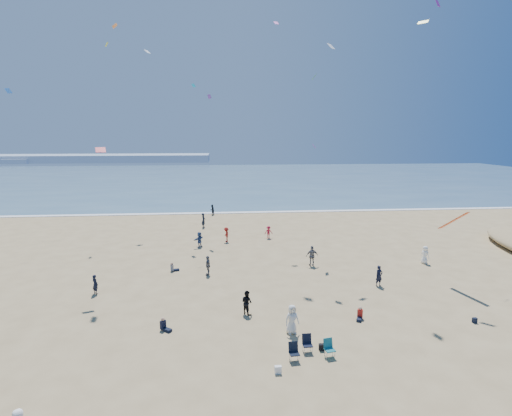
{
  "coord_description": "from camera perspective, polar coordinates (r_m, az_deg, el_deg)",
  "views": [
    {
      "loc": [
        -0.2,
        -16.09,
        11.99
      ],
      "look_at": [
        2.0,
        8.0,
        7.54
      ],
      "focal_mm": 28.0,
      "sensor_mm": 36.0,
      "label": 1
    }
  ],
  "objects": [
    {
      "name": "headland_far",
      "position": [
        195.74,
        -23.17,
        6.54
      ],
      "size": [
        110.0,
        20.0,
        3.2
      ],
      "primitive_type": "cube",
      "color": "#7A8EA8",
      "rests_on": "ground"
    },
    {
      "name": "white_tote",
      "position": [
        21.97,
        3.17,
        -22.07
      ],
      "size": [
        0.35,
        0.2,
        0.4
      ],
      "primitive_type": "cube",
      "color": "white",
      "rests_on": "ground"
    },
    {
      "name": "kites_aloft",
      "position": [
        30.78,
        12.99,
        13.36
      ],
      "size": [
        40.33,
        43.95,
        29.24
      ],
      "color": "purple",
      "rests_on": "ground"
    },
    {
      "name": "ground",
      "position": [
        20.07,
        -4.02,
        -26.3
      ],
      "size": [
        220.0,
        220.0,
        0.0
      ],
      "primitive_type": "plane",
      "color": "tan",
      "rests_on": "ground"
    },
    {
      "name": "black_backpack",
      "position": [
        24.11,
        9.36,
        -19.03
      ],
      "size": [
        0.3,
        0.22,
        0.38
      ],
      "primitive_type": "cube",
      "color": "black",
      "rests_on": "ground"
    },
    {
      "name": "standing_flyers",
      "position": [
        32.77,
        2.43,
        -9.43
      ],
      "size": [
        29.56,
        55.12,
        1.92
      ],
      "color": "white",
      "rests_on": "ground"
    },
    {
      "name": "navy_bag",
      "position": [
        30.32,
        28.77,
        -13.89
      ],
      "size": [
        0.28,
        0.18,
        0.34
      ],
      "primitive_type": "cube",
      "color": "black",
      "rests_on": "ground"
    },
    {
      "name": "surf_line",
      "position": [
        62.25,
        -4.94,
        -0.69
      ],
      "size": [
        220.0,
        1.2,
        0.08
      ],
      "primitive_type": "cube",
      "color": "white",
      "rests_on": "ground"
    },
    {
      "name": "ocean",
      "position": [
        111.74,
        -5.11,
        4.23
      ],
      "size": [
        220.0,
        100.0,
        0.06
      ],
      "primitive_type": "cube",
      "color": "#476B84",
      "rests_on": "ground"
    },
    {
      "name": "chair_cluster",
      "position": [
        23.28,
        7.81,
        -19.26
      ],
      "size": [
        2.68,
        1.43,
        1.0
      ],
      "color": "black",
      "rests_on": "ground"
    },
    {
      "name": "seated_group",
      "position": [
        23.91,
        -0.27,
        -18.53
      ],
      "size": [
        14.4,
        25.09,
        0.84
      ],
      "color": "silver",
      "rests_on": "ground"
    }
  ]
}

